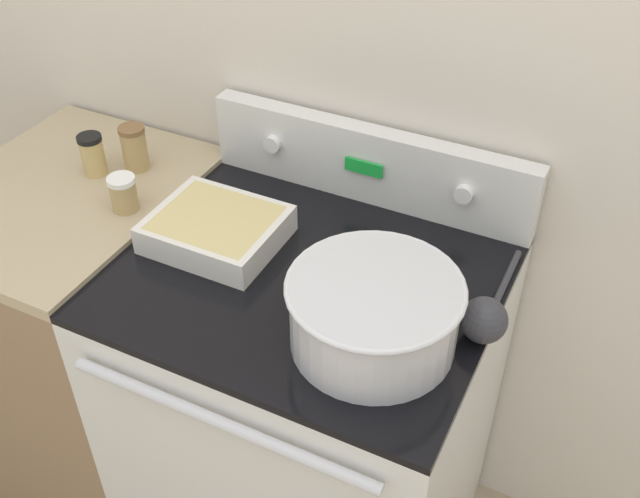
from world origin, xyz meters
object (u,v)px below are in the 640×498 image
(casserole_dish, at_px, (216,228))
(ladle, at_px, (485,318))
(spice_jar_brown_cap, at_px, (134,148))
(spice_jar_black_cap, at_px, (93,155))
(mixing_bowl, at_px, (374,311))
(spice_jar_white_cap, at_px, (123,193))

(casserole_dish, distance_m, ladle, 0.59)
(spice_jar_brown_cap, height_order, spice_jar_black_cap, spice_jar_brown_cap)
(mixing_bowl, height_order, casserole_dish, mixing_bowl)
(ladle, relative_size, spice_jar_brown_cap, 2.81)
(casserole_dish, height_order, spice_jar_brown_cap, spice_jar_brown_cap)
(mixing_bowl, distance_m, casserole_dish, 0.44)
(ladle, bearing_deg, mixing_bowl, -147.89)
(casserole_dish, relative_size, spice_jar_brown_cap, 2.42)
(spice_jar_brown_cap, relative_size, spice_jar_black_cap, 1.10)
(spice_jar_black_cap, bearing_deg, mixing_bowl, -14.68)
(mixing_bowl, xyz_separation_m, ladle, (0.18, 0.11, -0.04))
(spice_jar_white_cap, bearing_deg, spice_jar_black_cap, 150.91)
(ladle, bearing_deg, spice_jar_black_cap, 174.07)
(mixing_bowl, bearing_deg, spice_jar_brown_cap, 159.49)
(spice_jar_black_cap, bearing_deg, ladle, -5.93)
(mixing_bowl, relative_size, spice_jar_white_cap, 3.85)
(casserole_dish, distance_m, spice_jar_white_cap, 0.24)
(ladle, relative_size, spice_jar_black_cap, 3.08)
(mixing_bowl, height_order, spice_jar_black_cap, mixing_bowl)
(mixing_bowl, height_order, spice_jar_brown_cap, mixing_bowl)
(mixing_bowl, distance_m, spice_jar_white_cap, 0.67)
(ladle, xyz_separation_m, spice_jar_brown_cap, (-0.91, 0.17, 0.03))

